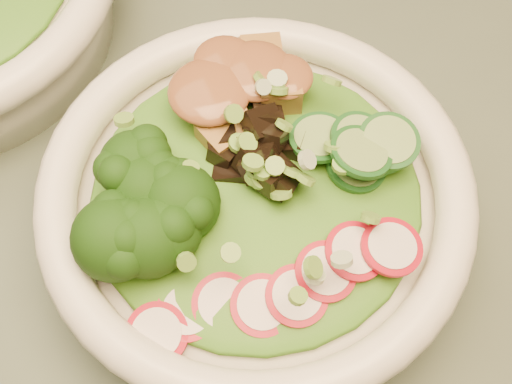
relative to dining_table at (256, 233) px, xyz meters
name	(u,v)px	position (x,y,z in m)	size (l,w,h in m)	color
dining_table	(256,233)	(0.00, 0.00, 0.00)	(1.20, 0.80, 0.75)	black
salad_bowl	(256,207)	(-0.02, -0.05, 0.15)	(0.25, 0.25, 0.07)	white
lettuce_bed	(256,191)	(-0.02, -0.05, 0.17)	(0.19, 0.19, 0.02)	#2C6B16
broccoli_florets	(153,208)	(-0.07, -0.05, 0.18)	(0.07, 0.06, 0.04)	black
radish_slices	(293,287)	(-0.02, -0.11, 0.17)	(0.10, 0.04, 0.02)	#A50C1E
cucumber_slices	(360,158)	(0.04, -0.05, 0.18)	(0.06, 0.06, 0.03)	#84A85D
mushroom_heap	(251,163)	(-0.02, -0.04, 0.18)	(0.06, 0.06, 0.04)	black
tofu_cubes	(232,98)	(-0.01, 0.01, 0.18)	(0.08, 0.06, 0.03)	olive
peanut_sauce	(231,86)	(-0.01, 0.01, 0.19)	(0.06, 0.05, 0.01)	brown
scallion_garnish	(256,172)	(-0.02, -0.05, 0.19)	(0.18, 0.18, 0.02)	#6BA138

